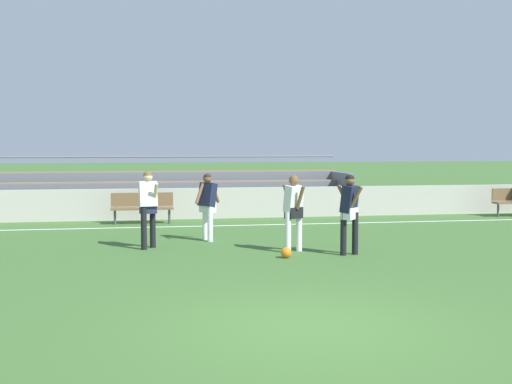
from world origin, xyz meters
TOP-DOWN VIEW (x-y plane):
  - ground_plane at (0.00, 0.00)m, footprint 160.00×160.00m
  - field_line_sideline at (0.00, 10.52)m, footprint 44.00×0.12m
  - sideline_wall at (0.00, 12.44)m, footprint 48.00×0.16m
  - bleacher_stand at (-2.96, 14.85)m, footprint 16.07×2.69m
  - bench_centre_sideline at (-2.09, 11.41)m, footprint 1.80×0.40m
  - player_dark_trailing_run at (2.18, 5.14)m, footprint 0.47×0.65m
  - player_white_overlapping at (1.12, 5.71)m, footprint 0.47×0.63m
  - player_white_deep_cover at (-1.95, 6.70)m, footprint 0.45×0.62m
  - player_dark_wide_left at (-0.54, 7.67)m, footprint 0.66×0.50m
  - soccer_ball at (0.79, 4.99)m, footprint 0.22×0.22m

SIDE VIEW (x-z plane):
  - ground_plane at x=0.00m, z-range 0.00..0.00m
  - field_line_sideline at x=0.00m, z-range 0.00..0.01m
  - soccer_ball at x=0.79m, z-range 0.00..0.22m
  - sideline_wall at x=0.00m, z-range 0.00..0.96m
  - bench_centre_sideline at x=-2.09m, z-range 0.10..1.00m
  - bleacher_stand at x=-2.96m, z-range -0.20..1.70m
  - player_dark_wide_left at x=-0.54m, z-range 0.15..1.76m
  - player_white_overlapping at x=1.12m, z-range 0.16..1.81m
  - player_dark_trailing_run at x=2.18m, z-range 0.16..1.84m
  - player_white_deep_cover at x=-1.95m, z-range 0.17..1.88m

